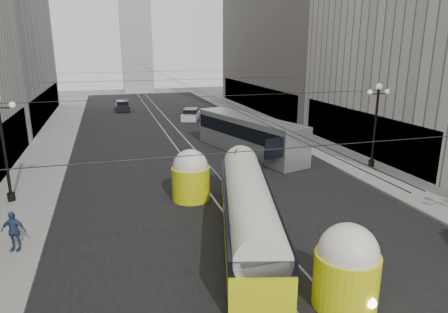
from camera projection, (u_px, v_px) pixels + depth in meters
road at (177, 139)px, 40.89m from camera, size 20.00×85.00×0.02m
sidewalk_left at (56, 138)px, 40.85m from camera, size 4.00×72.00×0.15m
sidewalk_right at (272, 126)px, 47.37m from camera, size 4.00×72.00×0.15m
rail_left at (170, 139)px, 40.69m from camera, size 0.12×85.00×0.04m
rail_right at (185, 138)px, 41.10m from camera, size 0.12×85.00×0.04m
distant_tower at (135, 17)px, 80.87m from camera, size 6.00×6.00×31.36m
lamppost_left_mid at (3, 143)px, 23.06m from camera, size 1.86×0.44×6.37m
lamppost_right_mid at (376, 121)px, 29.90m from camera, size 1.86×0.44×6.37m
catenary at (179, 81)px, 38.43m from camera, size 25.00×72.00×0.23m
streetcar at (248, 209)px, 19.20m from camera, size 5.51×14.29×3.21m
city_bus at (248, 134)px, 34.82m from camera, size 6.10×13.26×3.25m
sedan_white_far at (191, 115)px, 51.35m from camera, size 3.37×4.95×1.45m
sedan_dark_far at (122, 106)px, 58.70m from camera, size 1.95×4.67×1.47m
pedestrian_sidewalk_right at (306, 139)px, 36.32m from camera, size 0.84×0.53×1.70m
pedestrian_sidewalk_left at (13, 231)px, 17.95m from camera, size 1.23×0.91×1.88m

